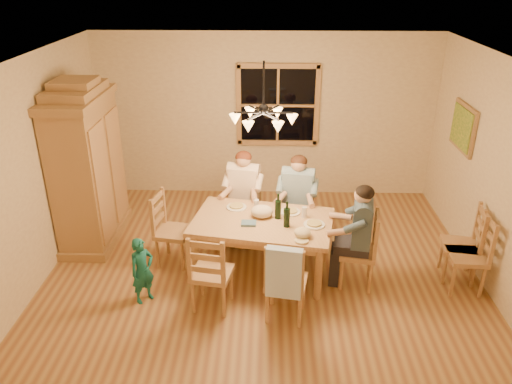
{
  "coord_description": "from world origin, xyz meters",
  "views": [
    {
      "loc": [
        0.06,
        -5.41,
        3.67
      ],
      "look_at": [
        -0.09,
        0.1,
        1.11
      ],
      "focal_mm": 35.0,
      "sensor_mm": 36.0,
      "label": 1
    }
  ],
  "objects_px": {
    "chandelier": "(263,117)",
    "chair_end_left": "(174,242)",
    "dining_table": "(262,227)",
    "wine_bottle_b": "(287,214)",
    "chair_end_right": "(356,262)",
    "adult_plaid_man": "(298,190)",
    "chair_spare_back": "(458,256)",
    "wine_bottle_a": "(278,206)",
    "chair_near_right": "(286,293)",
    "armoire": "(88,170)",
    "chair_spare_front": "(464,267)",
    "child": "(142,270)",
    "chair_far_right": "(296,225)",
    "adult_slate_man": "(360,224)",
    "chair_far_left": "(244,219)",
    "chair_near_left": "(212,284)",
    "adult_woman": "(244,185)"
  },
  "relations": [
    {
      "from": "chandelier",
      "to": "wine_bottle_a",
      "type": "distance_m",
      "value": 1.17
    },
    {
      "from": "armoire",
      "to": "chair_end_left",
      "type": "relative_size",
      "value": 2.32
    },
    {
      "from": "chair_end_right",
      "to": "chair_far_right",
      "type": "bearing_deg",
      "value": 46.64
    },
    {
      "from": "wine_bottle_a",
      "to": "chair_spare_front",
      "type": "xyz_separation_m",
      "value": [
        2.26,
        -0.34,
        -0.62
      ]
    },
    {
      "from": "adult_plaid_man",
      "to": "adult_woman",
      "type": "bearing_deg",
      "value": 0.0
    },
    {
      "from": "chandelier",
      "to": "adult_plaid_man",
      "type": "xyz_separation_m",
      "value": [
        0.46,
        0.75,
        -1.24
      ]
    },
    {
      "from": "chair_spare_back",
      "to": "chair_near_left",
      "type": "bearing_deg",
      "value": 112.22
    },
    {
      "from": "wine_bottle_a",
      "to": "armoire",
      "type": "bearing_deg",
      "value": 163.18
    },
    {
      "from": "chair_end_right",
      "to": "wine_bottle_b",
      "type": "relative_size",
      "value": 3.0
    },
    {
      "from": "chair_end_left",
      "to": "wine_bottle_b",
      "type": "relative_size",
      "value": 3.0
    },
    {
      "from": "wine_bottle_a",
      "to": "chair_spare_back",
      "type": "distance_m",
      "value": 2.35
    },
    {
      "from": "chair_near_right",
      "to": "wine_bottle_b",
      "type": "xyz_separation_m",
      "value": [
        0.02,
        0.71,
        0.62
      ]
    },
    {
      "from": "chair_end_left",
      "to": "chair_spare_back",
      "type": "distance_m",
      "value": 3.63
    },
    {
      "from": "chair_near_right",
      "to": "wine_bottle_a",
      "type": "height_order",
      "value": "wine_bottle_a"
    },
    {
      "from": "chandelier",
      "to": "chair_near_right",
      "type": "relative_size",
      "value": 0.78
    },
    {
      "from": "wine_bottle_a",
      "to": "chair_far_left",
      "type": "bearing_deg",
      "value": 119.91
    },
    {
      "from": "dining_table",
      "to": "chair_end_right",
      "type": "bearing_deg",
      "value": -10.21
    },
    {
      "from": "armoire",
      "to": "chair_spare_front",
      "type": "relative_size",
      "value": 2.32
    },
    {
      "from": "armoire",
      "to": "child",
      "type": "bearing_deg",
      "value": -54.78
    },
    {
      "from": "chandelier",
      "to": "adult_plaid_man",
      "type": "distance_m",
      "value": 1.52
    },
    {
      "from": "wine_bottle_b",
      "to": "child",
      "type": "height_order",
      "value": "wine_bottle_b"
    },
    {
      "from": "chair_end_left",
      "to": "wine_bottle_a",
      "type": "distance_m",
      "value": 1.5
    },
    {
      "from": "chandelier",
      "to": "chair_near_right",
      "type": "height_order",
      "value": "chandelier"
    },
    {
      "from": "chair_far_left",
      "to": "chair_near_right",
      "type": "height_order",
      "value": "same"
    },
    {
      "from": "dining_table",
      "to": "wine_bottle_b",
      "type": "bearing_deg",
      "value": -27.76
    },
    {
      "from": "chair_far_left",
      "to": "adult_slate_man",
      "type": "distance_m",
      "value": 1.88
    },
    {
      "from": "chandelier",
      "to": "chair_end_left",
      "type": "bearing_deg",
      "value": 168.78
    },
    {
      "from": "adult_plaid_man",
      "to": "chair_spare_front",
      "type": "height_order",
      "value": "adult_plaid_man"
    },
    {
      "from": "chair_near_left",
      "to": "dining_table",
      "type": "bearing_deg",
      "value": 62.1
    },
    {
      "from": "adult_plaid_man",
      "to": "chair_spare_back",
      "type": "height_order",
      "value": "adult_plaid_man"
    },
    {
      "from": "chair_far_right",
      "to": "wine_bottle_b",
      "type": "relative_size",
      "value": 3.0
    },
    {
      "from": "chair_near_left",
      "to": "adult_woman",
      "type": "xyz_separation_m",
      "value": [
        0.29,
        1.58,
        0.54
      ]
    },
    {
      "from": "chair_far_right",
      "to": "adult_slate_man",
      "type": "distance_m",
      "value": 1.29
    },
    {
      "from": "chair_far_left",
      "to": "chandelier",
      "type": "bearing_deg",
      "value": 117.75
    },
    {
      "from": "chair_spare_back",
      "to": "adult_slate_man",
      "type": "bearing_deg",
      "value": 106.92
    },
    {
      "from": "adult_plaid_man",
      "to": "wine_bottle_a",
      "type": "xyz_separation_m",
      "value": [
        -0.28,
        -0.68,
        0.08
      ]
    },
    {
      "from": "chair_near_right",
      "to": "armoire",
      "type": "bearing_deg",
      "value": 157.79
    },
    {
      "from": "chair_far_right",
      "to": "adult_plaid_man",
      "type": "relative_size",
      "value": 1.13
    },
    {
      "from": "chair_near_left",
      "to": "chair_near_right",
      "type": "distance_m",
      "value": 0.85
    },
    {
      "from": "chair_end_left",
      "to": "chair_near_left",
      "type": "bearing_deg",
      "value": 43.26
    },
    {
      "from": "chair_far_left",
      "to": "chair_end_left",
      "type": "height_order",
      "value": "same"
    },
    {
      "from": "chair_near_left",
      "to": "wine_bottle_b",
      "type": "xyz_separation_m",
      "value": [
        0.85,
        0.56,
        0.62
      ]
    },
    {
      "from": "adult_slate_man",
      "to": "chair_spare_front",
      "type": "xyz_separation_m",
      "value": [
        1.29,
        -0.07,
        -0.54
      ]
    },
    {
      "from": "adult_plaid_man",
      "to": "wine_bottle_b",
      "type": "height_order",
      "value": "adult_plaid_man"
    },
    {
      "from": "adult_plaid_man",
      "to": "child",
      "type": "xyz_separation_m",
      "value": [
        -1.85,
        -1.36,
        -0.43
      ]
    },
    {
      "from": "chair_spare_back",
      "to": "chair_end_left",
      "type": "bearing_deg",
      "value": 95.65
    },
    {
      "from": "wine_bottle_b",
      "to": "adult_plaid_man",
      "type": "bearing_deg",
      "value": 78.8
    },
    {
      "from": "chair_near_left",
      "to": "child",
      "type": "height_order",
      "value": "chair_near_left"
    },
    {
      "from": "adult_plaid_man",
      "to": "chair_spare_front",
      "type": "xyz_separation_m",
      "value": [
        1.99,
        -1.01,
        -0.54
      ]
    },
    {
      "from": "wine_bottle_b",
      "to": "child",
      "type": "bearing_deg",
      "value": -164.32
    }
  ]
}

